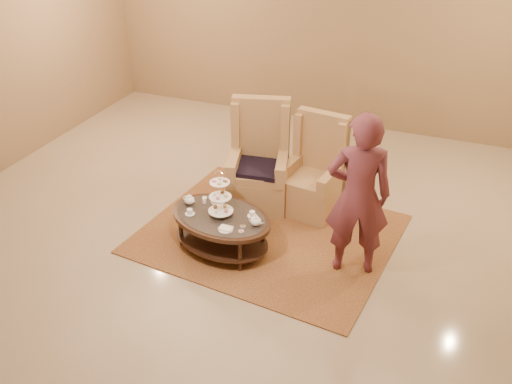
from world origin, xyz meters
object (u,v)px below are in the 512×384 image
at_px(tea_table, 221,221).
at_px(armchair_right, 314,179).
at_px(person, 358,196).
at_px(armchair_left, 259,169).

bearing_deg(tea_table, armchair_right, 73.68).
bearing_deg(tea_table, person, 20.46).
bearing_deg(tea_table, armchair_left, 103.00).
distance_m(armchair_left, person, 1.83).
distance_m(tea_table, person, 1.59).
height_order(armchair_left, person, person).
xyz_separation_m(armchair_right, person, (0.76, -1.07, 0.50)).
height_order(tea_table, armchair_left, armchair_left).
height_order(tea_table, armchair_right, armchair_right).
relative_size(armchair_right, person, 0.68).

